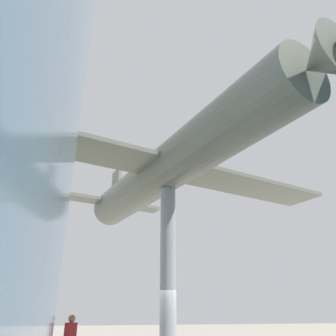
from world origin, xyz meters
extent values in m
cylinder|color=#999EA3|center=(0.00, 0.00, 3.29)|extent=(0.63, 0.63, 6.59)
cylinder|color=slate|center=(0.00, 0.00, 7.58)|extent=(5.73, 14.68, 1.99)
cube|color=slate|center=(0.00, 0.00, 7.58)|extent=(17.88, 6.79, 0.18)
cube|color=slate|center=(1.68, -6.23, 7.73)|extent=(5.80, 2.45, 0.18)
cube|color=slate|center=(1.68, -6.23, 8.82)|extent=(0.46, 1.11, 2.08)
cone|color=slate|center=(-2.03, 7.56, 7.58)|extent=(1.89, 1.39, 1.69)
cube|color=maroon|center=(3.42, -0.10, 1.11)|extent=(0.43, 0.45, 0.62)
sphere|color=#936B4C|center=(3.42, -0.10, 1.54)|extent=(0.25, 0.25, 0.25)
camera|label=1|loc=(3.35, 12.80, 1.74)|focal=35.00mm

